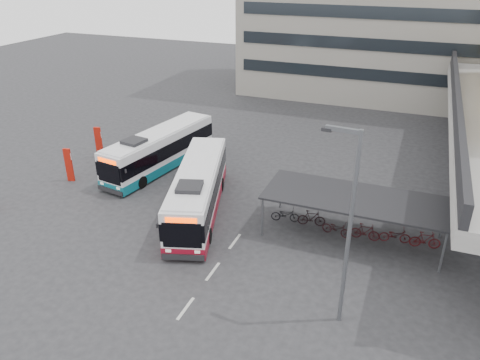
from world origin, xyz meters
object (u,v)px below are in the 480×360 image
at_px(bus_teal, 160,150).
at_px(pedestrian, 171,203).
at_px(bus_main, 198,190).
at_px(lamp_post, 348,220).

xyz_separation_m(bus_teal, pedestrian, (4.24, -5.97, -0.65)).
bearing_deg(bus_teal, bus_main, -32.62).
xyz_separation_m(bus_main, bus_teal, (-5.67, 5.05, -0.05)).
height_order(bus_main, bus_teal, bus_main).
xyz_separation_m(pedestrian, lamp_post, (11.41, -5.53, 4.30)).
bearing_deg(pedestrian, bus_teal, 39.77).
bearing_deg(bus_teal, pedestrian, -45.51).
xyz_separation_m(bus_teal, lamp_post, (15.66, -11.49, 3.65)).
height_order(bus_teal, pedestrian, bus_teal).
bearing_deg(bus_main, lamp_post, -50.33).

